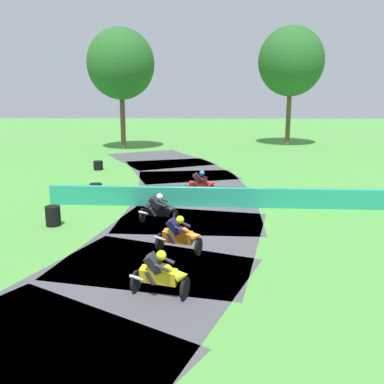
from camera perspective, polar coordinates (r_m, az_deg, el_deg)
name	(u,v)px	position (r m, az deg, el deg)	size (l,w,h in m)	color
ground_plane	(194,206)	(20.77, 0.32, -1.83)	(120.00, 120.00, 0.00)	#4C933D
track_asphalt	(160,205)	(20.93, -4.19, -1.74)	(12.44, 38.01, 0.01)	#47474C
safety_barrier	(312,199)	(21.05, 15.16, -0.83)	(0.30, 24.51, 0.90)	#239375
motorcycle_lead_yellow	(161,274)	(11.86, -3.97, -10.45)	(1.69, 1.13, 1.43)	black
motorcycle_chase_orange	(180,235)	(14.75, -1.57, -5.57)	(1.68, 1.18, 1.43)	black
motorcycle_trailing_black	(160,209)	(17.95, -4.17, -2.20)	(1.70, 1.04, 1.42)	black
motorcycle_fourth_red	(201,184)	(22.35, 1.12, 1.00)	(1.69, 0.72, 1.42)	black
tire_stack_mid_a	(53,216)	(18.64, -17.43, -2.95)	(0.59, 0.59, 0.80)	black
tire_stack_mid_b	(96,187)	(24.33, -12.26, 0.60)	(0.66, 0.66, 0.40)	black
tire_stack_far	(98,165)	(30.55, -11.96, 3.36)	(0.63, 0.63, 0.60)	black
tree_far_left	(121,64)	(40.46, -9.13, 15.93)	(5.83, 5.83, 10.48)	brown
tree_far_right	(291,61)	(43.64, 12.62, 16.05)	(6.05, 6.05, 10.95)	brown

